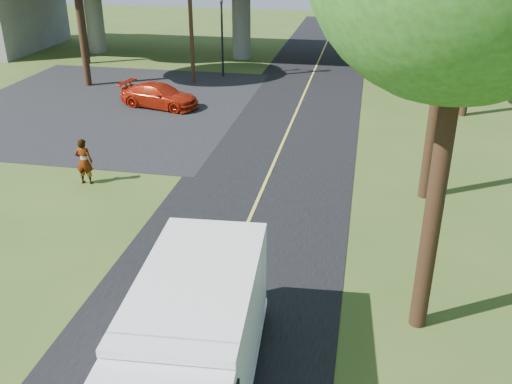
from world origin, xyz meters
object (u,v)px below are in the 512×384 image
(red_sedan, at_px, (160,96))
(pedestrian, at_px, (84,161))
(utility_pole, at_px, (190,10))
(step_van, at_px, (192,345))
(traffic_signal, at_px, (222,29))

(red_sedan, relative_size, pedestrian, 2.44)
(utility_pole, height_order, red_sedan, utility_pole)
(utility_pole, relative_size, pedestrian, 4.74)
(red_sedan, bearing_deg, utility_pole, 9.60)
(step_van, bearing_deg, red_sedan, 107.66)
(utility_pole, relative_size, red_sedan, 1.94)
(traffic_signal, distance_m, pedestrian, 18.52)
(traffic_signal, bearing_deg, utility_pole, -126.87)
(traffic_signal, bearing_deg, pedestrian, -93.41)
(traffic_signal, height_order, pedestrian, traffic_signal)
(traffic_signal, bearing_deg, step_van, -77.15)
(step_van, xyz_separation_m, pedestrian, (-7.64, 10.34, -0.60))
(traffic_signal, xyz_separation_m, utility_pole, (-1.50, -2.00, 1.40))
(step_van, bearing_deg, utility_pole, 102.79)
(utility_pole, distance_m, red_sedan, 6.92)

